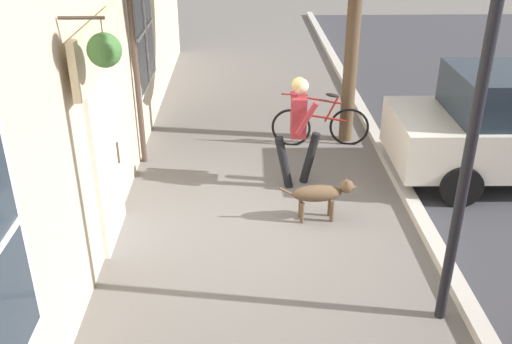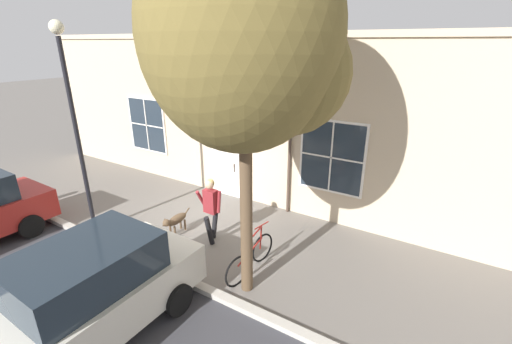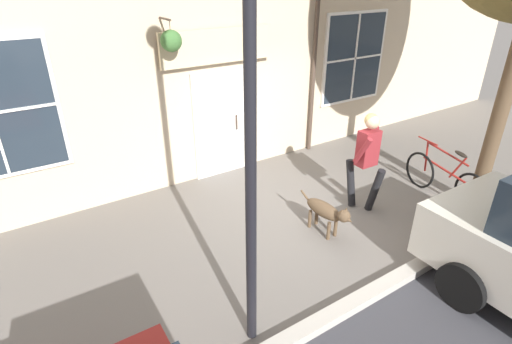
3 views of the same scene
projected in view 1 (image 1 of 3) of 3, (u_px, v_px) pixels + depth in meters
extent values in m
plane|color=#66605B|center=(275.00, 215.00, 8.10)|extent=(90.00, 90.00, 0.00)
cube|color=#B2ADA3|center=(415.00, 209.00, 8.12)|extent=(0.20, 28.00, 0.12)
cube|color=#C6B293|center=(86.00, 42.00, 6.94)|extent=(0.30, 18.00, 4.95)
cube|color=white|center=(105.00, 164.00, 7.15)|extent=(0.10, 1.10, 2.10)
cube|color=#232D38|center=(108.00, 168.00, 7.18)|extent=(0.03, 0.90, 1.90)
cylinder|color=#47382D|center=(118.00, 153.00, 7.47)|extent=(0.03, 0.03, 0.30)
cube|color=beige|center=(99.00, 46.00, 6.48)|extent=(0.08, 2.20, 0.60)
cylinder|color=#47382D|center=(132.00, 29.00, 8.68)|extent=(0.09, 0.09, 4.45)
cylinder|color=#47382D|center=(81.00, 18.00, 5.37)|extent=(0.44, 0.04, 0.04)
cylinder|color=#47382D|center=(103.00, 37.00, 5.45)|extent=(0.01, 0.01, 0.34)
cone|color=#2D2823|center=(106.00, 59.00, 5.55)|extent=(0.32, 0.32, 0.18)
sphere|color=#3D6B33|center=(104.00, 50.00, 5.51)|extent=(0.34, 0.34, 0.34)
cube|color=white|center=(142.00, 29.00, 9.91)|extent=(0.08, 1.82, 2.02)
cube|color=#232D38|center=(144.00, 29.00, 9.91)|extent=(0.03, 1.70, 1.90)
cube|color=white|center=(145.00, 29.00, 9.91)|extent=(0.04, 0.04, 1.90)
cube|color=white|center=(145.00, 29.00, 9.91)|extent=(0.04, 1.70, 0.04)
cylinder|color=black|center=(310.00, 158.00, 8.81)|extent=(0.30, 0.14, 0.84)
cylinder|color=black|center=(284.00, 162.00, 8.67)|extent=(0.30, 0.14, 0.84)
cube|color=maroon|center=(299.00, 116.00, 8.42)|extent=(0.23, 0.35, 0.61)
sphere|color=tan|center=(301.00, 86.00, 8.21)|extent=(0.23, 0.23, 0.23)
sphere|color=tan|center=(299.00, 85.00, 8.20)|extent=(0.22, 0.22, 0.22)
cylinder|color=maroon|center=(295.00, 109.00, 8.61)|extent=(0.16, 0.09, 0.57)
cylinder|color=maroon|center=(307.00, 119.00, 8.19)|extent=(0.33, 0.09, 0.52)
ellipsoid|color=brown|center=(317.00, 193.00, 7.81)|extent=(0.71, 0.30, 0.23)
cylinder|color=brown|center=(330.00, 206.00, 8.01)|extent=(0.06, 0.06, 0.31)
cylinder|color=brown|center=(332.00, 212.00, 7.87)|extent=(0.06, 0.06, 0.31)
cylinder|color=brown|center=(300.00, 207.00, 7.97)|extent=(0.06, 0.06, 0.31)
cylinder|color=brown|center=(302.00, 213.00, 7.84)|extent=(0.06, 0.06, 0.31)
sphere|color=brown|center=(347.00, 186.00, 7.80)|extent=(0.19, 0.19, 0.19)
cone|color=brown|center=(354.00, 187.00, 7.82)|extent=(0.11, 0.10, 0.09)
cone|color=brown|center=(346.00, 179.00, 7.80)|extent=(0.06, 0.06, 0.07)
cone|color=brown|center=(347.00, 182.00, 7.71)|extent=(0.06, 0.06, 0.07)
cylinder|color=brown|center=(286.00, 191.00, 7.75)|extent=(0.21, 0.05, 0.14)
cylinder|color=brown|center=(353.00, 38.00, 9.69)|extent=(0.24, 0.24, 3.74)
torus|color=black|center=(291.00, 128.00, 10.14)|extent=(0.70, 0.17, 0.70)
torus|color=black|center=(349.00, 127.00, 10.17)|extent=(0.70, 0.17, 0.70)
cylinder|color=maroon|center=(321.00, 117.00, 10.07)|extent=(0.98, 0.04, 0.22)
cylinder|color=maroon|center=(331.00, 109.00, 10.01)|extent=(0.24, 0.04, 0.47)
cylinder|color=maroon|center=(319.00, 100.00, 9.92)|extent=(0.83, 0.04, 0.18)
cylinder|color=maroon|center=(296.00, 111.00, 10.00)|extent=(0.09, 0.04, 0.58)
cylinder|color=maroon|center=(294.00, 95.00, 9.87)|extent=(0.46, 0.11, 0.03)
ellipsoid|color=black|center=(332.00, 95.00, 9.89)|extent=(0.25, 0.10, 0.10)
cylinder|color=black|center=(427.00, 138.00, 9.78)|extent=(0.62, 0.19, 0.62)
cylinder|color=black|center=(461.00, 186.00, 8.21)|extent=(0.62, 0.19, 0.62)
cylinder|color=black|center=(480.00, 98.00, 5.07)|extent=(0.11, 0.11, 4.98)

